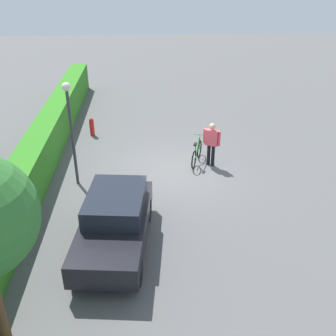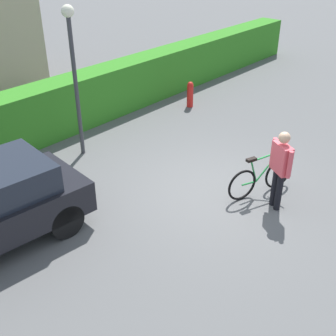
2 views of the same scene
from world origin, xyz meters
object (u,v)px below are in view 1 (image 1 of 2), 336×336
at_px(fire_hydrant, 92,127).
at_px(street_lamp, 70,119).
at_px(parked_car_near, 115,221).
at_px(person_rider, 212,141).
at_px(bicycle, 197,153).

bearing_deg(fire_hydrant, street_lamp, 179.33).
bearing_deg(street_lamp, parked_car_near, -156.03).
xyz_separation_m(parked_car_near, person_rider, (4.55, -3.30, 0.21)).
height_order(street_lamp, fire_hydrant, street_lamp).
bearing_deg(street_lamp, person_rider, -77.24).
relative_size(bicycle, person_rider, 0.95).
distance_m(parked_car_near, bicycle, 5.55).
bearing_deg(parked_car_near, bicycle, -30.35).
distance_m(street_lamp, fire_hydrant, 4.68).
xyz_separation_m(bicycle, person_rider, (-0.23, -0.50, 0.60)).
bearing_deg(bicycle, fire_hydrant, 55.60).
height_order(bicycle, fire_hydrant, bicycle).
xyz_separation_m(person_rider, street_lamp, (-1.10, 4.84, 1.38)).
distance_m(parked_car_near, fire_hydrant, 7.86).
relative_size(street_lamp, fire_hydrant, 4.42).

